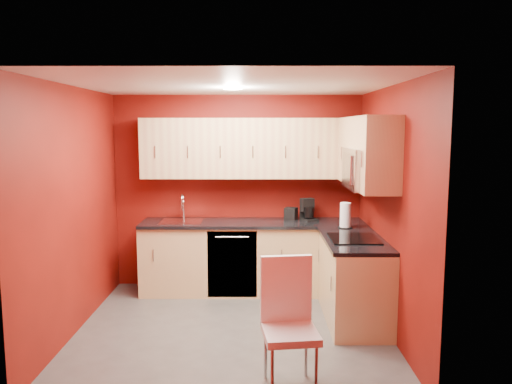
{
  "coord_description": "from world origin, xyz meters",
  "views": [
    {
      "loc": [
        0.26,
        -4.98,
        2.08
      ],
      "look_at": [
        0.24,
        0.55,
        1.37
      ],
      "focal_mm": 35.0,
      "sensor_mm": 36.0,
      "label": 1
    }
  ],
  "objects_px": {
    "sink": "(182,219)",
    "napkin_holder": "(291,214)",
    "microwave": "(367,169)",
    "dining_chair": "(290,326)",
    "coffee_maker": "(309,210)",
    "paper_towel": "(345,215)"
  },
  "relations": [
    {
      "from": "dining_chair",
      "to": "paper_towel",
      "type": "bearing_deg",
      "value": 61.92
    },
    {
      "from": "coffee_maker",
      "to": "paper_towel",
      "type": "height_order",
      "value": "paper_towel"
    },
    {
      "from": "sink",
      "to": "dining_chair",
      "type": "relative_size",
      "value": 0.5
    },
    {
      "from": "dining_chair",
      "to": "microwave",
      "type": "bearing_deg",
      "value": 51.01
    },
    {
      "from": "sink",
      "to": "coffee_maker",
      "type": "relative_size",
      "value": 1.87
    },
    {
      "from": "dining_chair",
      "to": "sink",
      "type": "bearing_deg",
      "value": 109.93
    },
    {
      "from": "microwave",
      "to": "coffee_maker",
      "type": "xyz_separation_m",
      "value": [
        -0.48,
        1.06,
        -0.61
      ]
    },
    {
      "from": "microwave",
      "to": "dining_chair",
      "type": "height_order",
      "value": "microwave"
    },
    {
      "from": "coffee_maker",
      "to": "napkin_holder",
      "type": "relative_size",
      "value": 1.8
    },
    {
      "from": "coffee_maker",
      "to": "sink",
      "type": "bearing_deg",
      "value": 157.09
    },
    {
      "from": "napkin_holder",
      "to": "paper_towel",
      "type": "height_order",
      "value": "paper_towel"
    },
    {
      "from": "sink",
      "to": "paper_towel",
      "type": "xyz_separation_m",
      "value": [
        1.99,
        -0.4,
        0.12
      ]
    },
    {
      "from": "sink",
      "to": "dining_chair",
      "type": "bearing_deg",
      "value": -63.13
    },
    {
      "from": "sink",
      "to": "napkin_holder",
      "type": "bearing_deg",
      "value": 5.03
    },
    {
      "from": "coffee_maker",
      "to": "dining_chair",
      "type": "height_order",
      "value": "coffee_maker"
    },
    {
      "from": "napkin_holder",
      "to": "microwave",
      "type": "bearing_deg",
      "value": -57.82
    },
    {
      "from": "sink",
      "to": "dining_chair",
      "type": "xyz_separation_m",
      "value": [
        1.22,
        -2.4,
        -0.42
      ]
    },
    {
      "from": "sink",
      "to": "coffee_maker",
      "type": "xyz_separation_m",
      "value": [
        1.61,
        0.06,
        0.11
      ]
    },
    {
      "from": "napkin_holder",
      "to": "dining_chair",
      "type": "xyz_separation_m",
      "value": [
        -0.17,
        -2.52,
        -0.46
      ]
    },
    {
      "from": "microwave",
      "to": "dining_chair",
      "type": "xyz_separation_m",
      "value": [
        -0.88,
        -1.4,
        -1.14
      ]
    },
    {
      "from": "microwave",
      "to": "dining_chair",
      "type": "bearing_deg",
      "value": -122.05
    },
    {
      "from": "microwave",
      "to": "paper_towel",
      "type": "relative_size",
      "value": 2.55
    }
  ]
}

